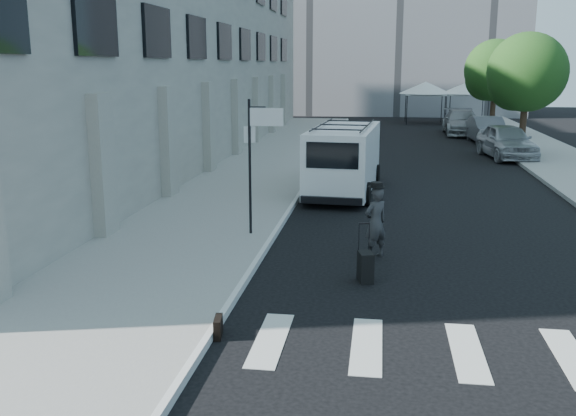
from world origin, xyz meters
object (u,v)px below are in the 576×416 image
(suitcase, at_px, (365,267))
(cargo_van, at_px, (345,159))
(briefcase, at_px, (218,327))
(parked_car_c, at_px, (462,122))
(parked_car_a, at_px, (507,141))
(parked_car_b, at_px, (487,130))
(businessman, at_px, (376,223))

(suitcase, height_order, cargo_van, cargo_van)
(briefcase, relative_size, cargo_van, 0.07)
(cargo_van, height_order, parked_car_c, cargo_van)
(parked_car_a, relative_size, parked_car_c, 0.89)
(suitcase, bearing_deg, cargo_van, 81.15)
(cargo_van, height_order, parked_car_a, cargo_van)
(briefcase, distance_m, parked_car_c, 34.21)
(parked_car_b, relative_size, parked_car_c, 0.85)
(briefcase, xyz_separation_m, parked_car_a, (8.70, 22.55, 0.67))
(businessman, xyz_separation_m, cargo_van, (-1.19, 7.82, 0.37))
(businessman, relative_size, parked_car_b, 0.36)
(suitcase, relative_size, cargo_van, 0.19)
(businessman, bearing_deg, parked_car_c, -140.34)
(businessman, xyz_separation_m, briefcase, (-2.56, -5.00, -0.68))
(cargo_van, relative_size, parked_car_c, 1.16)
(businessman, relative_size, suitcase, 1.37)
(cargo_van, distance_m, parked_car_b, 17.38)
(businessman, height_order, parked_car_b, businessman)
(businessman, bearing_deg, parked_car_a, -149.10)
(suitcase, distance_m, parked_car_a, 20.38)
(businessman, bearing_deg, briefcase, 23.06)
(briefcase, bearing_deg, cargo_van, 75.70)
(businessman, distance_m, parked_car_b, 24.36)
(briefcase, xyz_separation_m, suitcase, (2.39, 3.18, 0.16))
(parked_car_c, bearing_deg, briefcase, -102.97)
(businessman, bearing_deg, parked_car_b, -144.42)
(briefcase, distance_m, cargo_van, 12.94)
(suitcase, xyz_separation_m, parked_car_a, (6.31, 19.37, 0.51))
(businessman, relative_size, briefcase, 3.86)
(briefcase, xyz_separation_m, parked_car_b, (8.70, 28.57, 0.60))
(briefcase, xyz_separation_m, cargo_van, (1.37, 12.82, 1.05))
(businessman, distance_m, cargo_van, 7.92)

